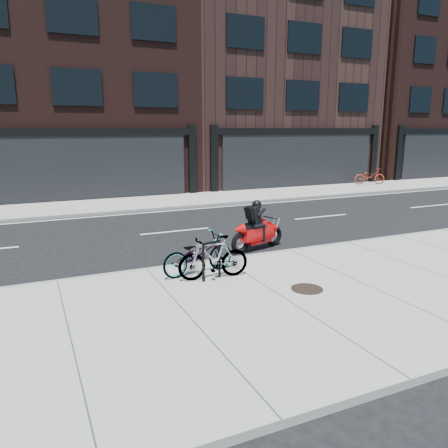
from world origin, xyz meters
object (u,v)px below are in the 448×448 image
motorcycle (260,229)px  manhole_cover (307,289)px  bicycle_rear (213,257)px  bicycle_far (370,176)px  bike_rack (211,257)px  bicycle_front (198,254)px

motorcycle → manhole_cover: (-0.84, -3.55, -0.45)m
manhole_cover → bicycle_rear: bearing=136.5°
motorcycle → bicycle_far: motorcycle is taller
bicycle_far → bicycle_rear: bearing=146.1°
motorcycle → manhole_cover: size_ratio=2.88×
bicycle_rear → bicycle_far: 19.10m
bike_rack → manhole_cover: (1.56, -1.38, -0.50)m
bicycle_rear → manhole_cover: bicycle_rear is taller
bike_rack → motorcycle: size_ratio=0.46×
bike_rack → bicycle_rear: bicycle_rear is taller
bike_rack → motorcycle: (2.40, 2.17, -0.05)m
motorcycle → bicycle_far: (12.78, 9.53, 0.03)m
bike_rack → bicycle_rear: bearing=33.5°
bicycle_front → bicycle_far: (15.31, 11.21, 0.02)m
bike_rack → bicycle_far: size_ratio=0.47×
bicycle_rear → manhole_cover: 2.12m
bike_rack → manhole_cover: size_ratio=1.31×
bicycle_front → bicycle_far: bicycle_far is taller
motorcycle → manhole_cover: 3.68m
bike_rack → bicycle_far: bicycle_far is taller
bike_rack → bicycle_front: size_ratio=0.49×
bicycle_front → motorcycle: size_ratio=0.93×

